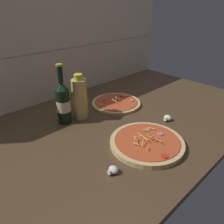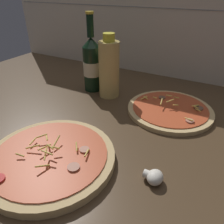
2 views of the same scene
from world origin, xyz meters
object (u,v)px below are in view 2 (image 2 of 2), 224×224
(oil_bottle, at_px, (109,69))
(pizza_near, at_px, (51,158))
(mushroom_right, at_px, (154,177))
(pizza_far, at_px, (170,110))
(beer_bottle, at_px, (92,64))

(oil_bottle, bearing_deg, pizza_near, -81.81)
(pizza_near, distance_m, mushroom_right, 0.24)
(pizza_far, xyz_separation_m, beer_bottle, (-0.31, 0.03, 0.09))
(mushroom_right, bearing_deg, pizza_near, -166.23)
(beer_bottle, distance_m, mushroom_right, 0.50)
(mushroom_right, bearing_deg, beer_bottle, 137.69)
(pizza_near, xyz_separation_m, oil_bottle, (-0.05, 0.37, 0.09))
(beer_bottle, height_order, mushroom_right, beer_bottle)
(pizza_near, xyz_separation_m, mushroom_right, (0.23, 0.06, 0.00))
(oil_bottle, bearing_deg, pizza_far, -3.45)
(pizza_far, relative_size, mushroom_right, 6.51)
(oil_bottle, distance_m, mushroom_right, 0.43)
(pizza_far, bearing_deg, pizza_near, -116.45)
(oil_bottle, relative_size, mushroom_right, 5.35)
(pizza_near, bearing_deg, oil_bottle, 98.19)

